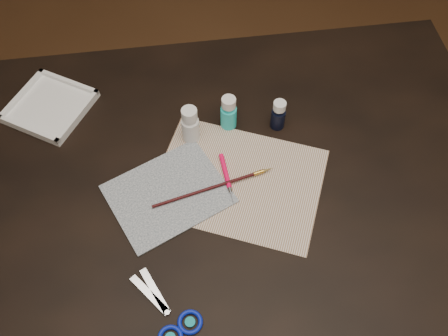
{
  "coord_description": "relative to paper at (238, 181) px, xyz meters",
  "views": [
    {
      "loc": [
        -0.08,
        -0.58,
        1.7
      ],
      "look_at": [
        0.0,
        0.0,
        0.8
      ],
      "focal_mm": 40.0,
      "sensor_mm": 36.0,
      "label": 1
    }
  ],
  "objects": [
    {
      "name": "paper",
      "position": [
        0.0,
        0.0,
        0.0
      ],
      "size": [
        0.44,
        0.4,
        0.0
      ],
      "primitive_type": "cube",
      "rotation": [
        0.0,
        0.0,
        -0.42
      ],
      "color": "silver",
      "rests_on": "table"
    },
    {
      "name": "palette_tray",
      "position": [
        -0.43,
        0.27,
        0.01
      ],
      "size": [
        0.24,
        0.24,
        0.02
      ],
      "primitive_type": "cube",
      "rotation": [
        0.0,
        0.0,
        -0.57
      ],
      "color": "white",
      "rests_on": "table"
    },
    {
      "name": "canvas",
      "position": [
        -0.16,
        -0.01,
        0.0
      ],
      "size": [
        0.3,
        0.28,
        0.0
      ],
      "primitive_type": "cube",
      "rotation": [
        0.0,
        0.0,
        0.42
      ],
      "color": "#132236",
      "rests_on": "paper"
    },
    {
      "name": "paint_bottle_white",
      "position": [
        -0.09,
        0.14,
        0.05
      ],
      "size": [
        0.05,
        0.05,
        0.1
      ],
      "primitive_type": "cylinder",
      "rotation": [
        0.0,
        0.0,
        -0.41
      ],
      "color": "white",
      "rests_on": "table"
    },
    {
      "name": "craft_knife",
      "position": [
        -0.02,
        0.0,
        0.01
      ],
      "size": [
        0.02,
        0.13,
        0.01
      ],
      "primitive_type": null,
      "rotation": [
        0.0,
        0.0,
        -1.5
      ],
      "color": "#FF084D",
      "rests_on": "paper"
    },
    {
      "name": "paint_bottle_navy",
      "position": [
        0.12,
        0.14,
        0.04
      ],
      "size": [
        0.04,
        0.04,
        0.08
      ],
      "primitive_type": "cylinder",
      "rotation": [
        0.0,
        0.0,
        -0.06
      ],
      "color": "black",
      "rests_on": "table"
    },
    {
      "name": "scissors",
      "position": [
        -0.19,
        -0.26,
        0.0
      ],
      "size": [
        0.19,
        0.21,
        0.01
      ],
      "primitive_type": null,
      "rotation": [
        0.0,
        0.0,
        2.24
      ],
      "color": "silver",
      "rests_on": "table"
    },
    {
      "name": "ground",
      "position": [
        -0.03,
        0.01,
        -0.76
      ],
      "size": [
        3.5,
        3.5,
        0.02
      ],
      "primitive_type": "cube",
      "color": "#422614",
      "rests_on": "ground"
    },
    {
      "name": "paint_bottle_cyan",
      "position": [
        0.0,
        0.16,
        0.05
      ],
      "size": [
        0.05,
        0.05,
        0.09
      ],
      "primitive_type": "cylinder",
      "rotation": [
        0.0,
        0.0,
        -0.22
      ],
      "color": "#23D0D2",
      "rests_on": "table"
    },
    {
      "name": "paintbrush",
      "position": [
        -0.06,
        -0.01,
        0.01
      ],
      "size": [
        0.28,
        0.07,
        0.01
      ],
      "primitive_type": null,
      "rotation": [
        0.0,
        0.0,
        0.23
      ],
      "color": "black",
      "rests_on": "canvas"
    },
    {
      "name": "table",
      "position": [
        -0.03,
        0.01,
        -0.38
      ],
      "size": [
        1.3,
        0.9,
        0.75
      ],
      "primitive_type": "cube",
      "color": "black",
      "rests_on": "ground"
    }
  ]
}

